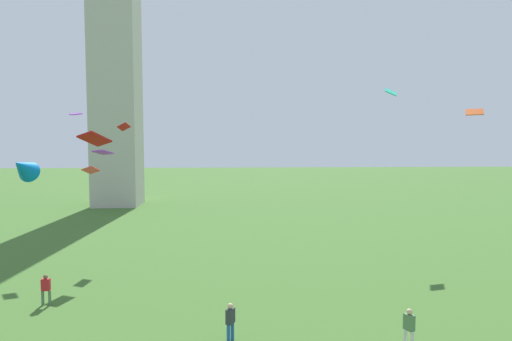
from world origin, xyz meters
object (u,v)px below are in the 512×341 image
(person_1, at_px, (46,288))
(kite_flying_2, at_px, (475,112))
(kite_flying_0, at_px, (103,152))
(kite_flying_6, at_px, (95,139))
(kite_flying_1, at_px, (76,114))
(kite_flying_7, at_px, (23,167))
(person_3, at_px, (409,326))
(kite_flying_5, at_px, (124,127))
(kite_flying_3, at_px, (391,92))
(person_0, at_px, (230,320))
(kite_flying_4, at_px, (91,170))

(person_1, xyz_separation_m, kite_flying_2, (21.39, -2.08, 9.04))
(kite_flying_0, distance_m, kite_flying_6, 6.46)
(kite_flying_0, bearing_deg, kite_flying_1, 61.44)
(kite_flying_2, bearing_deg, kite_flying_1, -5.43)
(kite_flying_0, bearing_deg, kite_flying_7, 166.03)
(person_3, height_order, kite_flying_1, kite_flying_1)
(kite_flying_1, relative_size, kite_flying_5, 1.21)
(kite_flying_6, bearing_deg, kite_flying_3, -28.78)
(person_1, xyz_separation_m, person_3, (17.01, -5.77, 0.05))
(person_1, relative_size, kite_flying_2, 1.78)
(person_0, distance_m, kite_flying_5, 20.74)
(person_3, xyz_separation_m, kite_flying_6, (-14.71, 7.11, 7.67))
(person_3, height_order, kite_flying_4, kite_flying_4)
(kite_flying_2, relative_size, kite_flying_4, 1.09)
(person_1, relative_size, kite_flying_5, 1.53)
(person_3, bearing_deg, kite_flying_0, 26.43)
(kite_flying_0, bearing_deg, kite_flying_5, 16.86)
(person_0, distance_m, person_3, 7.45)
(person_3, relative_size, kite_flying_4, 2.05)
(kite_flying_4, distance_m, kite_flying_5, 14.04)
(kite_flying_2, relative_size, kite_flying_7, 0.43)
(kite_flying_0, distance_m, kite_flying_3, 22.60)
(person_3, relative_size, kite_flying_6, 1.00)
(person_1, relative_size, kite_flying_1, 1.27)
(kite_flying_4, bearing_deg, person_1, 78.51)
(person_1, height_order, kite_flying_0, kite_flying_0)
(kite_flying_1, bearing_deg, person_3, 18.17)
(kite_flying_0, xyz_separation_m, kite_flying_2, (20.42, -9.67, 2.27))
(person_0, relative_size, kite_flying_6, 0.98)
(kite_flying_1, height_order, kite_flying_5, kite_flying_1)
(kite_flying_5, bearing_deg, kite_flying_0, 4.07)
(kite_flying_2, bearing_deg, kite_flying_6, 13.66)
(kite_flying_7, bearing_deg, person_3, -22.80)
(person_3, distance_m, kite_flying_3, 22.67)
(kite_flying_1, distance_m, kite_flying_4, 13.74)
(kite_flying_2, relative_size, kite_flying_3, 0.62)
(kite_flying_4, height_order, kite_flying_6, kite_flying_6)
(person_3, xyz_separation_m, kite_flying_0, (-16.04, 13.36, 6.72))
(person_3, distance_m, kite_flying_1, 26.93)
(kite_flying_2, height_order, kite_flying_3, kite_flying_3)
(kite_flying_4, bearing_deg, kite_flying_0, 27.76)
(person_3, relative_size, kite_flying_7, 0.81)
(person_1, xyz_separation_m, kite_flying_7, (-2.28, 2.97, 6.08))
(person_3, bearing_deg, kite_flying_3, -39.68)
(person_0, height_order, kite_flying_5, kite_flying_5)
(kite_flying_5, distance_m, kite_flying_6, 10.99)
(person_0, relative_size, kite_flying_5, 1.58)
(kite_flying_1, distance_m, kite_flying_6, 10.63)
(kite_flying_5, bearing_deg, person_1, 2.18)
(person_1, height_order, kite_flying_2, kite_flying_2)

